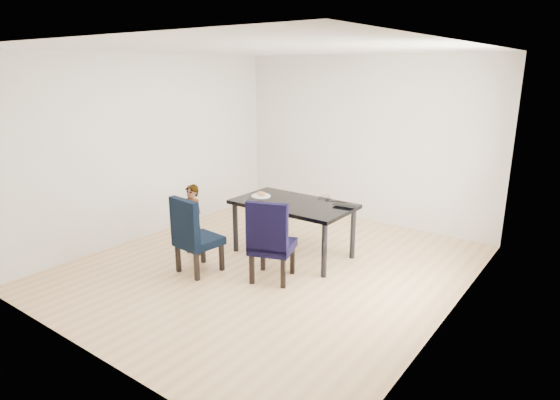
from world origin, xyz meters
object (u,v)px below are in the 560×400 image
Objects in this scene: laptop at (346,205)px; child at (193,220)px; plate at (261,196)px; chair_left at (199,234)px; dining_table at (293,229)px; chair_right at (273,239)px.

child is at bearing 25.41° from laptop.
laptop is (1.20, 0.29, 0.01)m from plate.
chair_left is 1.00× the size of child.
plate is (0.57, 0.77, 0.26)m from child.
laptop is at bearing 13.50° from plate.
laptop reaches higher than dining_table.
plate is (-0.54, -0.02, 0.38)m from dining_table.
chair_right is 1.04× the size of child.
chair_left is at bearing -94.89° from plate.
chair_right is 1.15m from laptop.
child reaches higher than laptop.
chair_right reaches higher than laptop.
chair_right is at bearing -72.77° from dining_table.
child reaches higher than plate.
plate is (0.10, 1.12, 0.26)m from chair_left.
chair_right is at bearing -44.16° from plate.
child is (-1.35, -0.02, -0.02)m from chair_right.
child is at bearing -144.19° from dining_table.
plate is at bearing 7.94° from laptop.
chair_right reaches higher than child.
chair_left is (-0.63, -1.15, 0.12)m from dining_table.
chair_left is 3.05× the size of laptop.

